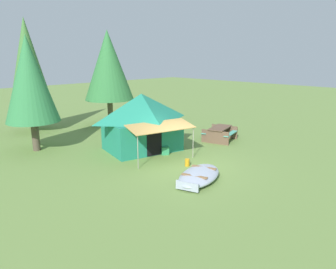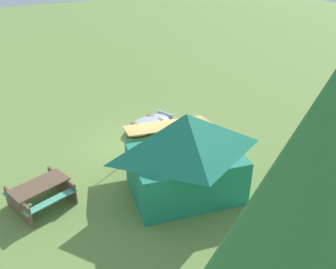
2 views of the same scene
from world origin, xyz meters
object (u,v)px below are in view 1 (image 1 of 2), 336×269
at_px(fuel_can, 187,162).
at_px(canvas_cabin_tent, 142,121).
at_px(cooler_box, 164,150).
at_px(pine_tree_far_center, 108,66).
at_px(pine_tree_back_right, 30,79).
at_px(picnic_table, 220,132).
at_px(pine_tree_back_left, 28,66).
at_px(beached_rowboat, 199,175).

bearing_deg(fuel_can, canvas_cabin_tent, 86.24).
bearing_deg(cooler_box, fuel_can, -105.21).
relative_size(canvas_cabin_tent, fuel_can, 14.26).
bearing_deg(pine_tree_far_center, canvas_cabin_tent, -110.15).
height_order(pine_tree_back_right, pine_tree_far_center, pine_tree_far_center).
relative_size(picnic_table, pine_tree_far_center, 0.33).
distance_m(fuel_can, pine_tree_far_center, 9.92).
height_order(canvas_cabin_tent, picnic_table, canvas_cabin_tent).
xyz_separation_m(fuel_can, pine_tree_back_left, (-1.97, 10.76, 3.77)).
distance_m(picnic_table, cooler_box, 3.80).
bearing_deg(fuel_can, pine_tree_far_center, 75.40).
height_order(cooler_box, pine_tree_back_left, pine_tree_back_left).
distance_m(cooler_box, pine_tree_far_center, 8.10).
height_order(fuel_can, pine_tree_back_left, pine_tree_back_left).
bearing_deg(picnic_table, pine_tree_back_left, 124.05).
bearing_deg(cooler_box, pine_tree_back_right, 130.64).
bearing_deg(beached_rowboat, cooler_box, 67.08).
bearing_deg(picnic_table, pine_tree_far_center, 104.91).
relative_size(pine_tree_back_left, pine_tree_far_center, 1.09).
bearing_deg(canvas_cabin_tent, fuel_can, -93.76).
bearing_deg(beached_rowboat, fuel_can, 57.57).
height_order(beached_rowboat, canvas_cabin_tent, canvas_cabin_tent).
relative_size(picnic_table, cooler_box, 3.37).
relative_size(canvas_cabin_tent, picnic_table, 2.17).
height_order(cooler_box, pine_tree_far_center, pine_tree_far_center).
bearing_deg(picnic_table, canvas_cabin_tent, 157.91).
height_order(cooler_box, fuel_can, cooler_box).
xyz_separation_m(beached_rowboat, canvas_cabin_tent, (1.08, 4.51, 1.22)).
bearing_deg(beached_rowboat, pine_tree_back_left, 95.21).
bearing_deg(picnic_table, cooler_box, 173.40).
height_order(beached_rowboat, pine_tree_back_left, pine_tree_back_left).
height_order(canvas_cabin_tent, pine_tree_far_center, pine_tree_far_center).
relative_size(beached_rowboat, pine_tree_far_center, 0.45).
relative_size(pine_tree_back_left, pine_tree_back_right, 1.22).
xyz_separation_m(picnic_table, fuel_can, (-4.29, -1.49, -0.32)).
xyz_separation_m(canvas_cabin_tent, pine_tree_back_right, (-3.76, 3.52, 2.00)).
xyz_separation_m(beached_rowboat, picnic_table, (5.16, 2.86, 0.27)).
relative_size(beached_rowboat, pine_tree_back_left, 0.42).
bearing_deg(pine_tree_far_center, cooler_box, -104.43).
bearing_deg(canvas_cabin_tent, beached_rowboat, -103.40).
distance_m(picnic_table, pine_tree_back_left, 11.71).
height_order(canvas_cabin_tent, pine_tree_back_right, pine_tree_back_right).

